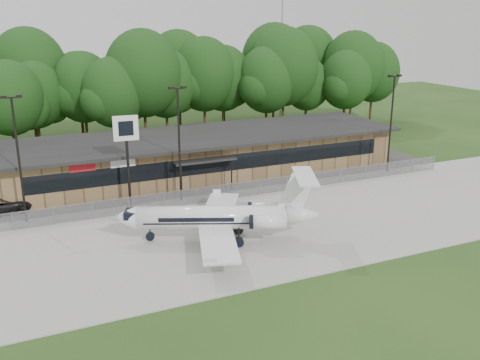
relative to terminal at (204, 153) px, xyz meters
name	(u,v)px	position (x,y,z in m)	size (l,w,h in m)	color
ground	(330,265)	(0.00, -23.94, -2.18)	(160.00, 160.00, 0.00)	#213F16
apron	(275,224)	(0.00, -15.94, -2.14)	(64.00, 18.00, 0.08)	#9E9B93
parking_lot	(220,184)	(0.00, -4.44, -2.15)	(50.00, 9.00, 0.06)	#383835
terminal	(204,153)	(0.00, 0.00, 0.00)	(41.00, 11.65, 4.30)	olive
fence	(239,190)	(0.00, -8.94, -1.40)	(46.00, 0.04, 1.52)	gray
treeline	(155,83)	(0.00, 18.06, 5.32)	(72.00, 12.00, 15.00)	#133711
radio_mast	(282,39)	(22.00, 24.06, 10.32)	(0.20, 0.20, 25.00)	gray
light_pole_left	(18,150)	(-18.00, -7.44, 3.80)	(1.55, 0.30, 10.23)	black
light_pole_mid	(179,136)	(-5.00, -7.44, 3.80)	(1.55, 0.30, 10.23)	black
light_pole_right	(391,116)	(18.00, -7.44, 3.80)	(1.55, 0.30, 10.23)	black
business_jet	(219,218)	(-5.26, -17.29, -0.32)	(15.05, 13.42, 5.18)	white
pole_sign	(126,138)	(-9.51, -7.14, 3.94)	(2.11, 0.42, 8.00)	black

